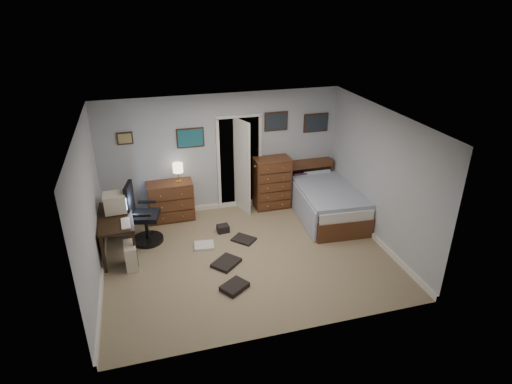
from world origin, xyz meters
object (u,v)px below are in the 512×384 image
(low_dresser, at_px, (171,201))
(bed, at_px, (325,199))
(tall_dresser, at_px, (272,183))
(computer_desk, at_px, (111,225))
(office_chair, at_px, (142,220))

(low_dresser, distance_m, bed, 3.22)
(low_dresser, distance_m, tall_dresser, 2.17)
(computer_desk, distance_m, bed, 4.29)
(low_dresser, bearing_deg, computer_desk, -138.66)
(bed, bearing_deg, low_dresser, 171.58)
(office_chair, xyz_separation_m, bed, (3.74, 0.09, -0.12))
(tall_dresser, height_order, bed, tall_dresser)
(bed, bearing_deg, computer_desk, -171.82)
(computer_desk, xyz_separation_m, office_chair, (0.53, 0.24, -0.10))
(low_dresser, height_order, tall_dresser, tall_dresser)
(computer_desk, xyz_separation_m, tall_dresser, (3.29, 0.98, -0.00))
(computer_desk, distance_m, low_dresser, 1.52)
(computer_desk, bearing_deg, office_chair, 21.60)
(tall_dresser, bearing_deg, bed, -34.72)
(computer_desk, relative_size, tall_dresser, 1.16)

